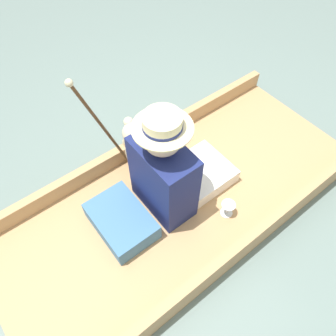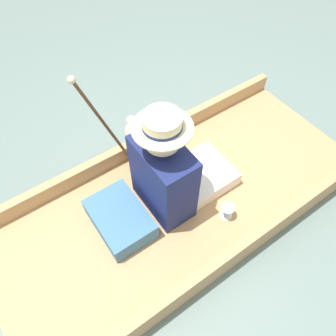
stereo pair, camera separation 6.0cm
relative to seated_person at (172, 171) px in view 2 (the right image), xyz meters
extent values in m
plane|color=slate|center=(0.04, 0.06, -0.42)|extent=(16.00, 16.00, 0.00)
cube|color=tan|center=(0.04, 0.06, -0.36)|extent=(1.11, 2.59, 0.12)
cube|color=tan|center=(-0.49, 0.06, -0.24)|extent=(0.06, 2.59, 0.13)
cube|color=tan|center=(0.57, 0.06, -0.24)|extent=(0.06, 2.59, 0.13)
cube|color=teal|center=(-0.02, -0.39, -0.24)|extent=(0.44, 0.31, 0.14)
cube|color=white|center=(0.00, 0.26, -0.25)|extent=(0.38, 0.41, 0.11)
cube|color=navy|center=(0.00, -0.06, -0.03)|extent=(0.42, 0.24, 0.55)
cube|color=beige|center=(0.00, 0.06, 0.01)|extent=(0.04, 0.01, 0.30)
cube|color=white|center=(-0.11, 0.06, 0.04)|extent=(0.02, 0.01, 0.33)
cube|color=white|center=(0.11, 0.06, 0.04)|extent=(0.02, 0.01, 0.33)
sphere|color=beige|center=(0.00, -0.06, 0.36)|extent=(0.22, 0.22, 0.22)
cylinder|color=beige|center=(0.00, -0.06, 0.43)|extent=(0.32, 0.32, 0.01)
cylinder|color=beige|center=(0.00, -0.06, 0.47)|extent=(0.21, 0.21, 0.07)
cylinder|color=navy|center=(0.00, -0.06, 0.44)|extent=(0.21, 0.21, 0.02)
ellipsoid|color=beige|center=(-0.38, -0.02, -0.17)|extent=(0.19, 0.15, 0.28)
sphere|color=beige|center=(-0.38, -0.02, 0.03)|extent=(0.16, 0.16, 0.16)
sphere|color=tan|center=(-0.38, 0.05, 0.02)|extent=(0.06, 0.06, 0.06)
sphere|color=beige|center=(-0.44, -0.02, 0.09)|extent=(0.07, 0.07, 0.07)
sphere|color=beige|center=(-0.32, -0.02, 0.09)|extent=(0.07, 0.07, 0.07)
cylinder|color=beige|center=(-0.48, -0.02, -0.12)|extent=(0.11, 0.07, 0.12)
cylinder|color=beige|center=(-0.28, -0.02, -0.12)|extent=(0.11, 0.07, 0.12)
sphere|color=beige|center=(-0.43, 0.02, -0.27)|extent=(0.08, 0.08, 0.08)
sphere|color=beige|center=(-0.33, 0.02, -0.27)|extent=(0.08, 0.08, 0.08)
cylinder|color=silver|center=(0.33, 0.22, -0.30)|extent=(0.08, 0.08, 0.01)
cylinder|color=silver|center=(0.33, 0.22, -0.27)|extent=(0.01, 0.01, 0.06)
cone|color=silver|center=(0.33, 0.22, -0.22)|extent=(0.09, 0.09, 0.04)
cylinder|color=brown|center=(-0.42, -0.19, 0.14)|extent=(0.02, 0.29, 0.89)
sphere|color=beige|center=(-0.42, -0.33, 0.58)|extent=(0.04, 0.04, 0.04)
camera|label=1|loc=(0.93, -0.75, 1.63)|focal=35.00mm
camera|label=2|loc=(0.97, -0.70, 1.63)|focal=35.00mm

